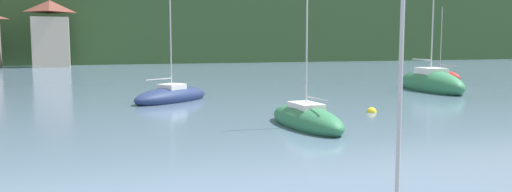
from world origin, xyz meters
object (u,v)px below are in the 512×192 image
sailboat_far_4 (430,84)px  mooring_buoy_far (372,112)px  sailboat_far_1 (440,76)px  sailboat_far_3 (172,96)px  sailboat_mid_2 (306,120)px  shore_building_eastcentral (51,35)px

sailboat_far_4 → mooring_buoy_far: bearing=-40.4°
sailboat_far_1 → sailboat_far_4: (-8.97, -9.46, 0.24)m
sailboat_far_3 → sailboat_far_4: sailboat_far_4 is taller
sailboat_far_3 → sailboat_far_4: size_ratio=0.65×
mooring_buoy_far → sailboat_far_3: bearing=136.7°
sailboat_mid_2 → mooring_buoy_far: 6.00m
sailboat_far_4 → mooring_buoy_far: size_ratio=23.11×
sailboat_far_1 → sailboat_far_4: sailboat_far_4 is taller
sailboat_mid_2 → sailboat_far_3: size_ratio=0.84×
sailboat_far_1 → sailboat_mid_2: sailboat_far_1 is taller
sailboat_mid_2 → sailboat_far_4: (15.96, 11.46, 0.23)m
sailboat_far_1 → sailboat_far_4: size_ratio=0.63×
sailboat_far_4 → mooring_buoy_far: sailboat_far_4 is taller
sailboat_far_1 → mooring_buoy_far: sailboat_far_1 is taller
sailboat_far_1 → mooring_buoy_far: bearing=133.5°
shore_building_eastcentral → sailboat_far_4: 59.63m
sailboat_mid_2 → mooring_buoy_far: bearing=-61.4°
sailboat_far_4 → sailboat_far_3: bearing=-78.4°
sailboat_far_3 → mooring_buoy_far: sailboat_far_3 is taller
sailboat_far_4 → shore_building_eastcentral: bearing=-139.8°
sailboat_far_1 → sailboat_mid_2: 32.54m
sailboat_far_1 → sailboat_mid_2: (-24.92, -20.92, 0.01)m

